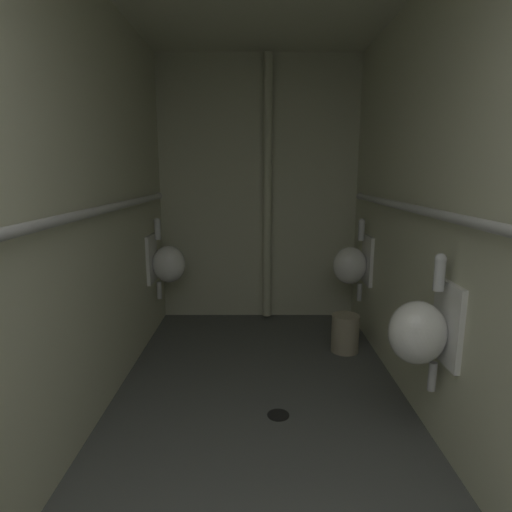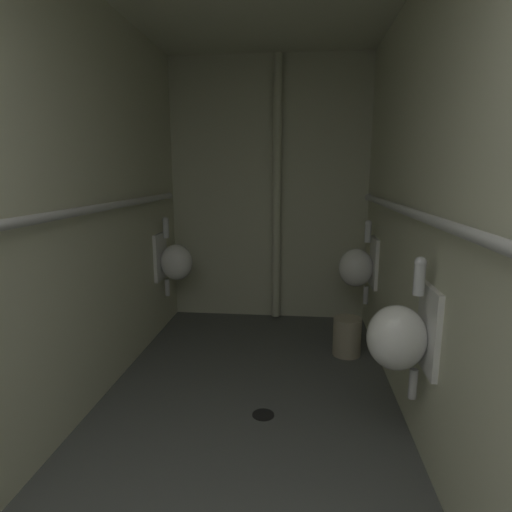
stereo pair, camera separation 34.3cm
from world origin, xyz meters
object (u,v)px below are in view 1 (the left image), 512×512
urinal_right_far (353,264)px  floor_drain (279,415)px  standpipe_back_wall (268,192)px  urinal_right_mid (423,331)px  waste_bin (346,333)px  urinal_left_mid (167,263)px

urinal_right_far → floor_drain: bearing=-119.3°
urinal_right_far → standpipe_back_wall: size_ratio=0.29×
urinal_right_far → urinal_right_mid: bearing=-90.0°
urinal_right_far → waste_bin: bearing=-108.6°
floor_drain → waste_bin: waste_bin is taller
standpipe_back_wall → waste_bin: (0.64, -0.84, -1.15)m
urinal_left_mid → urinal_right_far: 1.69m
urinal_left_mid → urinal_right_mid: (1.69, -1.67, 0.00)m
urinal_left_mid → urinal_right_mid: 2.38m
urinal_left_mid → waste_bin: size_ratio=2.36×
floor_drain → standpipe_back_wall: bearing=90.9°
urinal_right_mid → floor_drain: urinal_right_mid is taller
urinal_right_mid → waste_bin: (-0.11, 1.27, -0.53)m
urinal_right_mid → floor_drain: bearing=157.3°
urinal_right_far → standpipe_back_wall: (-0.76, 0.50, 0.63)m
standpipe_back_wall → urinal_right_far: bearing=-33.3°
floor_drain → urinal_right_far: bearing=60.7°
urinal_right_far → floor_drain: 1.64m
urinal_left_mid → floor_drain: (0.96, -1.36, -0.68)m
urinal_left_mid → urinal_right_far: size_ratio=1.00×
standpipe_back_wall → waste_bin: bearing=-52.4°
standpipe_back_wall → floor_drain: (0.03, -1.80, -1.31)m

